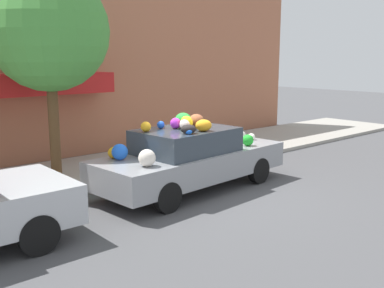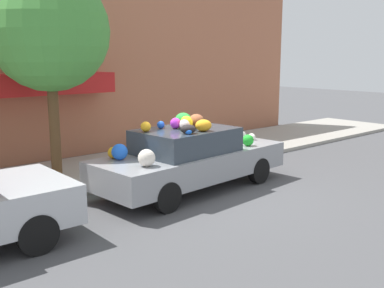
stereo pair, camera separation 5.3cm
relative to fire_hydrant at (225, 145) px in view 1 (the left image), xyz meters
The scene contains 6 objects.
ground_plane 2.88m from the fire_hydrant, 149.06° to the right, with size 60.00×60.00×0.00m, color #4C4C4F.
sidewalk_curb 2.76m from the fire_hydrant, 153.11° to the left, with size 24.00×3.20×0.11m.
building_facade 4.92m from the fire_hydrant, 126.41° to the left, with size 18.00×1.20×5.83m.
street_tree 5.44m from the fire_hydrant, 165.46° to the left, with size 2.68×2.68×4.67m.
fire_hydrant is the anchor object (origin of this frame).
art_car 2.88m from the fire_hydrant, 150.51° to the right, with size 4.69×1.99×1.68m.
Camera 1 is at (-6.30, -7.15, 2.86)m, focal length 42.00 mm.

